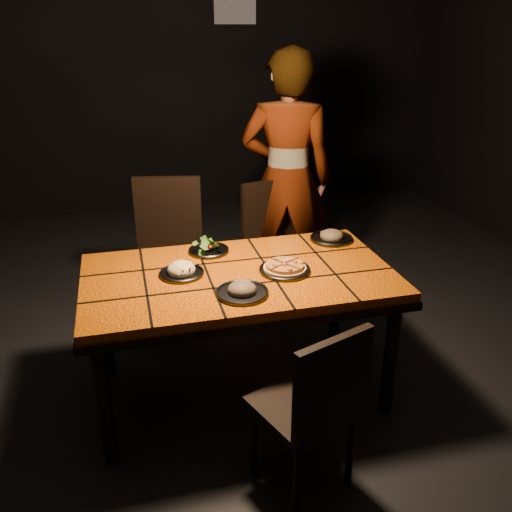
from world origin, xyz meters
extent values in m
cube|color=black|center=(0.00, 0.00, -0.02)|extent=(6.00, 7.00, 0.04)
cube|color=black|center=(0.00, 3.50, 1.50)|extent=(6.00, 0.04, 3.00)
cube|color=orange|center=(0.00, 0.00, 0.72)|extent=(1.60, 0.90, 0.05)
cube|color=black|center=(0.00, 0.00, 0.68)|extent=(1.62, 0.92, 0.04)
cylinder|color=black|center=(-0.72, -0.37, 0.33)|extent=(0.07, 0.07, 0.66)
cylinder|color=black|center=(0.72, -0.37, 0.33)|extent=(0.07, 0.07, 0.66)
cylinder|color=black|center=(-0.72, 0.37, 0.33)|extent=(0.07, 0.07, 0.66)
cylinder|color=black|center=(0.72, 0.37, 0.33)|extent=(0.07, 0.07, 0.66)
cube|color=black|center=(0.12, -0.71, 0.41)|extent=(0.49, 0.49, 0.04)
cube|color=black|center=(0.18, -0.87, 0.64)|extent=(0.37, 0.17, 0.42)
cylinder|color=black|center=(0.21, -0.51, 0.20)|extent=(0.03, 0.03, 0.39)
cylinder|color=black|center=(-0.08, -0.62, 0.20)|extent=(0.03, 0.03, 0.39)
cylinder|color=black|center=(0.32, -0.80, 0.20)|extent=(0.03, 0.03, 0.39)
cylinder|color=black|center=(0.03, -0.91, 0.20)|extent=(0.03, 0.03, 0.39)
cube|color=black|center=(-0.30, 0.85, 0.49)|extent=(0.54, 0.54, 0.04)
cube|color=black|center=(-0.26, 1.05, 0.76)|extent=(0.45, 0.13, 0.50)
cylinder|color=black|center=(-0.51, 0.71, 0.23)|extent=(0.04, 0.04, 0.46)
cylinder|color=black|center=(-0.15, 0.64, 0.23)|extent=(0.04, 0.04, 0.46)
cylinder|color=black|center=(-0.44, 1.07, 0.23)|extent=(0.04, 0.04, 0.46)
cylinder|color=black|center=(-0.08, 1.00, 0.23)|extent=(0.04, 0.04, 0.46)
cube|color=black|center=(0.51, 0.90, 0.45)|extent=(0.51, 0.51, 0.04)
cube|color=black|center=(0.46, 1.08, 0.69)|extent=(0.41, 0.15, 0.46)
cylinder|color=black|center=(0.39, 0.69, 0.21)|extent=(0.04, 0.04, 0.43)
cylinder|color=black|center=(0.72, 0.79, 0.21)|extent=(0.04, 0.04, 0.43)
cylinder|color=black|center=(0.30, 1.02, 0.21)|extent=(0.04, 0.04, 0.43)
cylinder|color=black|center=(0.62, 1.11, 0.21)|extent=(0.04, 0.04, 0.43)
imported|color=brown|center=(0.61, 1.14, 0.91)|extent=(0.77, 0.62, 1.82)
cylinder|color=black|center=(0.00, 0.00, 2.00)|extent=(0.18, 0.18, 0.12)
cylinder|color=#38383D|center=(0.24, -0.05, 0.76)|extent=(0.27, 0.27, 0.01)
torus|color=#38383D|center=(0.24, -0.05, 0.76)|extent=(0.27, 0.27, 0.01)
cylinder|color=tan|center=(0.24, -0.05, 0.77)|extent=(0.31, 0.31, 0.01)
cylinder|color=#C38A32|center=(0.24, -0.05, 0.78)|extent=(0.28, 0.28, 0.02)
cylinder|color=#38383D|center=(-0.29, 0.05, 0.76)|extent=(0.23, 0.23, 0.01)
torus|color=#38383D|center=(-0.29, 0.05, 0.76)|extent=(0.23, 0.23, 0.01)
ellipsoid|color=beige|center=(-0.29, 0.05, 0.78)|extent=(0.14, 0.14, 0.08)
cylinder|color=#38383D|center=(-0.10, 0.31, 0.76)|extent=(0.23, 0.23, 0.01)
torus|color=#38383D|center=(-0.10, 0.31, 0.76)|extent=(0.23, 0.23, 0.01)
cylinder|color=#38383D|center=(-0.04, -0.24, 0.76)|extent=(0.25, 0.25, 0.01)
torus|color=#38383D|center=(-0.04, -0.24, 0.76)|extent=(0.26, 0.26, 0.01)
ellipsoid|color=brown|center=(-0.04, -0.24, 0.78)|extent=(0.15, 0.15, 0.08)
cylinder|color=#38383D|center=(0.64, 0.31, 0.76)|extent=(0.25, 0.25, 0.01)
torus|color=#38383D|center=(0.64, 0.31, 0.76)|extent=(0.26, 0.26, 0.01)
ellipsoid|color=brown|center=(0.64, 0.31, 0.78)|extent=(0.15, 0.15, 0.08)
camera|label=1|loc=(-0.55, -2.50, 1.95)|focal=38.00mm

